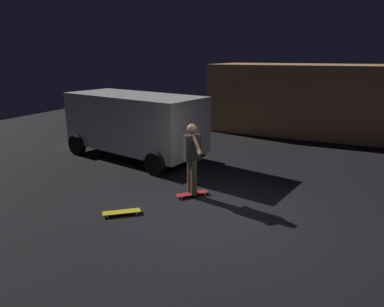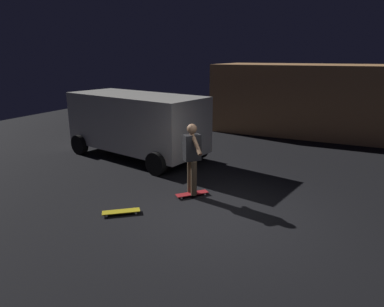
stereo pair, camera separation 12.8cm
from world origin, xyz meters
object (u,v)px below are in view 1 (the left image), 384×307
(parked_van, at_px, (134,122))
(skateboard_ridden, at_px, (192,194))
(skater, at_px, (192,154))
(skateboard_spare, at_px, (122,212))

(parked_van, height_order, skateboard_ridden, parked_van)
(parked_van, bearing_deg, skateboard_ridden, -36.08)
(skateboard_ridden, relative_size, skater, 0.43)
(skateboard_spare, xyz_separation_m, skater, (0.93, 1.51, 0.98))
(parked_van, xyz_separation_m, skater, (3.05, -2.22, -0.12))
(skateboard_spare, bearing_deg, skater, 58.35)
(parked_van, distance_m, skateboard_spare, 4.43)
(skateboard_ridden, relative_size, skateboard_spare, 0.97)
(skateboard_ridden, height_order, skater, skater)
(skateboard_ridden, distance_m, skater, 0.98)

